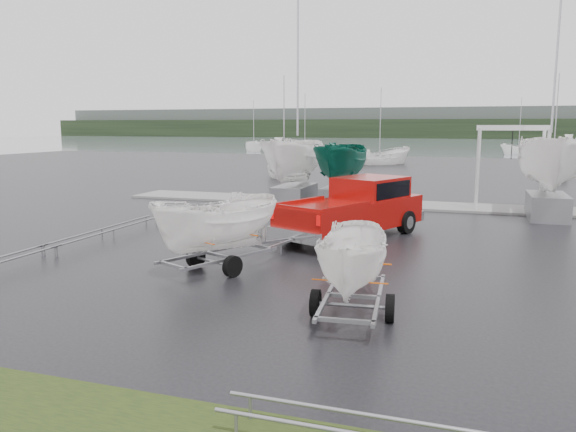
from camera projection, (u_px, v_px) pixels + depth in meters
The scene contains 19 objects.
ground_plane at pixel (341, 264), 16.88m from camera, with size 120.00×120.00×0.00m, color black.
lake at pixel (455, 146), 110.60m from camera, with size 300.00×300.00×0.00m, color slate.
dock at pixel (398, 205), 29.06m from camera, with size 30.00×3.00×0.12m, color gray.
treeline at pixel (463, 129), 175.72m from camera, with size 300.00×8.00×6.00m, color black.
far_hill at pixel (464, 122), 182.90m from camera, with size 300.00×6.00×10.00m, color #4C5651.
pickup_truck at pixel (358, 206), 20.87m from camera, with size 4.69×6.89×2.18m.
trailer_hitched at pixel (217, 177), 15.65m from camera, with size 2.54×3.77×4.95m.
trailer_parked at pixel (355, 209), 11.89m from camera, with size 1.83×3.70×4.35m.
boat_hoist at pixel (511, 156), 26.98m from camera, with size 3.30×2.18×4.12m.
keelboat_0 at pixel (295, 131), 28.12m from camera, with size 2.42×3.20×10.59m.
keelboat_1 at pixel (343, 139), 27.62m from camera, with size 2.20×3.20×6.94m.
keelboat_2 at pixel (553, 124), 24.40m from camera, with size 2.61×3.20×10.79m.
mast_rack_0 at pixel (108, 229), 20.55m from camera, with size 0.56×6.50×0.06m.
moored_boat_0 at pixel (284, 177), 45.43m from camera, with size 2.46×2.52×10.98m.
moored_boat_1 at pixel (379, 164), 59.49m from camera, with size 4.00×3.99×11.71m.
moored_boat_2 at pixel (552, 179), 43.25m from camera, with size 2.15×2.21×10.82m.
moored_boat_4 at pixel (254, 151), 89.64m from camera, with size 3.57×3.60×11.54m.
moored_boat_5 at pixel (518, 155), 79.51m from camera, with size 3.49×3.49×11.23m.
moored_boat_6 at pixel (305, 158), 70.46m from camera, with size 3.40×3.42×11.22m.
Camera 1 is at (3.63, -16.11, 4.13)m, focal length 35.00 mm.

